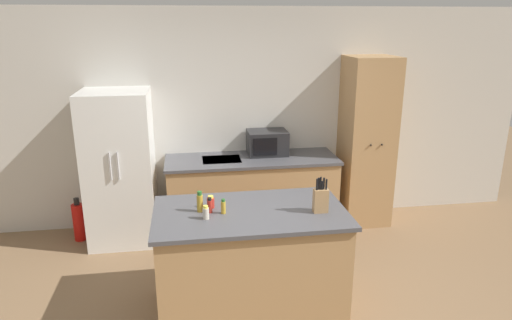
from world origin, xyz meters
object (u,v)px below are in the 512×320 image
(refrigerator, at_px, (120,168))
(microwave, at_px, (267,143))
(knife_block, at_px, (321,199))
(spice_bottle_tall_dark, at_px, (211,202))
(fire_extinguisher, at_px, (79,221))
(spice_bottle_pale_salt, at_px, (206,213))
(spice_bottle_green_herb, at_px, (223,207))
(spice_bottle_amber_oil, at_px, (210,206))
(pantry_cabinet, at_px, (366,142))
(spice_bottle_short_red, at_px, (200,202))

(refrigerator, distance_m, microwave, 1.72)
(knife_block, relative_size, spice_bottle_tall_dark, 2.89)
(spice_bottle_tall_dark, xyz_separation_m, fire_extinguisher, (-1.45, 1.49, -0.75))
(refrigerator, distance_m, fire_extinguisher, 0.82)
(microwave, height_order, spice_bottle_pale_salt, microwave)
(spice_bottle_pale_salt, bearing_deg, spice_bottle_tall_dark, 77.04)
(microwave, relative_size, fire_extinguisher, 0.91)
(microwave, relative_size, spice_bottle_tall_dark, 4.43)
(spice_bottle_green_herb, height_order, spice_bottle_pale_salt, spice_bottle_green_herb)
(spice_bottle_pale_salt, bearing_deg, fire_extinguisher, 129.25)
(knife_block, bearing_deg, spice_bottle_green_herb, 173.32)
(refrigerator, xyz_separation_m, spice_bottle_amber_oil, (0.92, -1.56, 0.13))
(pantry_cabinet, xyz_separation_m, knife_block, (-1.10, -1.76, 0.02))
(spice_bottle_short_red, bearing_deg, spice_bottle_amber_oil, -22.83)
(spice_bottle_amber_oil, distance_m, spice_bottle_pale_salt, 0.13)
(pantry_cabinet, xyz_separation_m, spice_bottle_tall_dark, (-1.98, -1.53, -0.04))
(pantry_cabinet, xyz_separation_m, spice_bottle_short_red, (-2.08, -1.60, -0.01))
(spice_bottle_short_red, bearing_deg, spice_bottle_pale_salt, -75.23)
(refrigerator, xyz_separation_m, spice_bottle_green_herb, (1.03, -1.59, 0.13))
(spice_bottle_tall_dark, xyz_separation_m, spice_bottle_green_herb, (0.10, -0.14, 0.01))
(spice_bottle_short_red, relative_size, spice_bottle_amber_oil, 1.37)
(microwave, bearing_deg, spice_bottle_pale_salt, -114.11)
(microwave, height_order, spice_bottle_green_herb, microwave)
(refrigerator, height_order, spice_bottle_amber_oil, refrigerator)
(spice_bottle_pale_salt, height_order, fire_extinguisher, spice_bottle_pale_salt)
(spice_bottle_green_herb, distance_m, fire_extinguisher, 2.37)
(spice_bottle_amber_oil, height_order, spice_bottle_green_herb, spice_bottle_amber_oil)
(pantry_cabinet, relative_size, spice_bottle_amber_oil, 15.84)
(knife_block, height_order, spice_bottle_pale_salt, knife_block)
(fire_extinguisher, bearing_deg, knife_block, -36.35)
(knife_block, xyz_separation_m, spice_bottle_pale_salt, (-0.94, 0.01, -0.06))
(spice_bottle_green_herb, bearing_deg, spice_bottle_tall_dark, 124.85)
(microwave, distance_m, spice_bottle_amber_oil, 1.89)
(microwave, relative_size, spice_bottle_pale_salt, 4.13)
(refrigerator, bearing_deg, spice_bottle_short_red, -61.17)
(fire_extinguisher, bearing_deg, spice_bottle_tall_dark, -45.77)
(spice_bottle_tall_dark, relative_size, spice_bottle_amber_oil, 0.82)
(spice_bottle_green_herb, bearing_deg, spice_bottle_short_red, 160.29)
(microwave, relative_size, spice_bottle_short_red, 2.65)
(spice_bottle_amber_oil, xyz_separation_m, spice_bottle_green_herb, (0.11, -0.03, -0.00))
(microwave, distance_m, spice_bottle_green_herb, 1.88)
(spice_bottle_green_herb, distance_m, spice_bottle_pale_salt, 0.17)
(refrigerator, height_order, spice_bottle_short_red, refrigerator)
(spice_bottle_tall_dark, bearing_deg, spice_bottle_amber_oil, -97.30)
(refrigerator, height_order, microwave, refrigerator)
(spice_bottle_amber_oil, xyz_separation_m, fire_extinguisher, (-1.44, 1.59, -0.77))
(pantry_cabinet, height_order, spice_bottle_amber_oil, pantry_cabinet)
(spice_bottle_tall_dark, xyz_separation_m, spice_bottle_amber_oil, (-0.01, -0.10, 0.01))
(pantry_cabinet, distance_m, spice_bottle_tall_dark, 2.51)
(spice_bottle_tall_dark, height_order, spice_bottle_green_herb, spice_bottle_green_herb)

